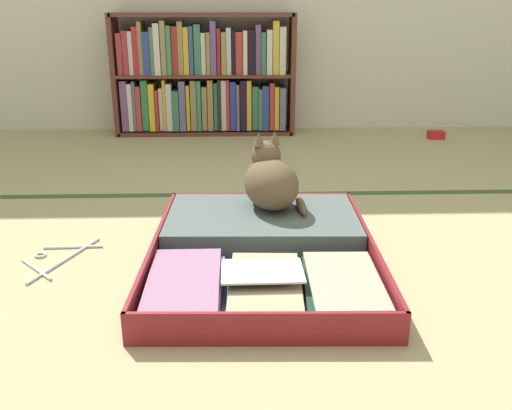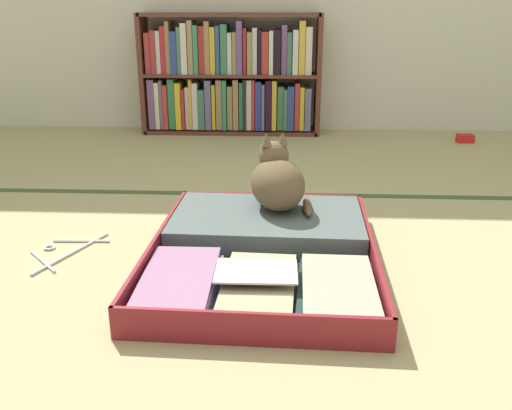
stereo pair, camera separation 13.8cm
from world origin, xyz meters
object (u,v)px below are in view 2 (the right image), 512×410
Objects in this scene: open_suitcase at (263,246)px; small_red_pouch at (465,138)px; black_cat at (277,181)px; clothes_hanger at (64,251)px; bookshelf at (229,78)px.

open_suitcase is 2.12m from small_red_pouch.
black_cat reaches higher than small_red_pouch.
clothes_hanger is (-0.69, 0.00, -0.04)m from open_suitcase.
black_cat is at bearing 17.65° from clothes_hanger.
clothes_hanger is (-0.40, -1.97, -0.36)m from bookshelf.
open_suitcase is 2.74× the size of clothes_hanger.
bookshelf reaches higher than small_red_pouch.
clothes_hanger is at bearing -101.37° from bookshelf.
bookshelf is 3.35× the size of clothes_hanger.
bookshelf is 1.55m from small_red_pouch.
bookshelf is 11.73× the size of small_red_pouch.
bookshelf is at bearing 101.12° from black_cat.
bookshelf is 2.02m from open_suitcase.
open_suitcase is at bearing -124.48° from small_red_pouch.
bookshelf reaches higher than black_cat.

